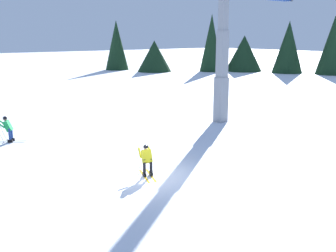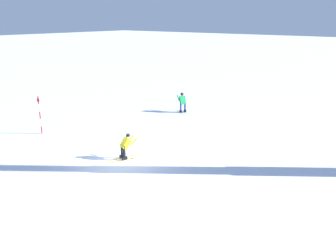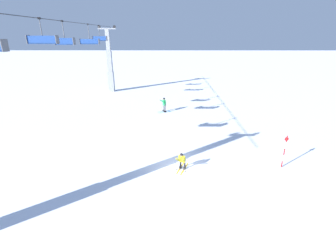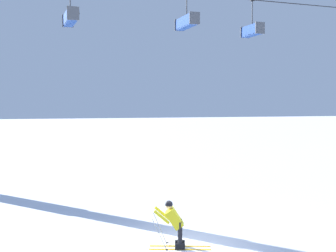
{
  "view_description": "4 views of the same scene",
  "coord_description": "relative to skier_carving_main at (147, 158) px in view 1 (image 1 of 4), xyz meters",
  "views": [
    {
      "loc": [
        13.54,
        -9.42,
        6.06
      ],
      "look_at": [
        -0.79,
        1.5,
        1.92
      ],
      "focal_mm": 42.46,
      "sensor_mm": 36.0,
      "label": 1
    },
    {
      "loc": [
        11.73,
        12.24,
        7.13
      ],
      "look_at": [
        -0.12,
        2.9,
        2.41
      ],
      "focal_mm": 37.37,
      "sensor_mm": 36.0,
      "label": 2
    },
    {
      "loc": [
        -14.79,
        0.81,
        8.88
      ],
      "look_at": [
        -0.38,
        0.91,
        3.31
      ],
      "focal_mm": 25.47,
      "sensor_mm": 36.0,
      "label": 3
    },
    {
      "loc": [
        -4.58,
        -11.67,
        4.03
      ],
      "look_at": [
        0.15,
        1.78,
        3.38
      ],
      "focal_mm": 47.33,
      "sensor_mm": 36.0,
      "label": 4
    }
  ],
  "objects": [
    {
      "name": "tree_line_ridge",
      "position": [
        -33.27,
        39.69,
        3.06
      ],
      "size": [
        32.41,
        26.77,
        9.51
      ],
      "color": "black",
      "rests_on": "ground_plane"
    },
    {
      "name": "ground_plane",
      "position": [
        0.3,
        0.05,
        -0.76
      ],
      "size": [
        260.0,
        260.0,
        0.0
      ],
      "primitive_type": "plane",
      "color": "white"
    },
    {
      "name": "lift_tower_near",
      "position": [
        -5.97,
        10.44,
        3.43
      ],
      "size": [
        0.75,
        2.39,
        10.12
      ],
      "color": "gray",
      "rests_on": "ground_plane"
    },
    {
      "name": "skier_carving_main",
      "position": [
        0.0,
        0.0,
        0.0
      ],
      "size": [
        1.77,
        1.08,
        1.48
      ],
      "color": "yellow",
      "rests_on": "ground_plane"
    },
    {
      "name": "skier_distant_uphill",
      "position": [
        -9.47,
        -3.23,
        0.11
      ],
      "size": [
        1.31,
        1.61,
        1.64
      ],
      "color": "white",
      "rests_on": "ground_plane"
    }
  ]
}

